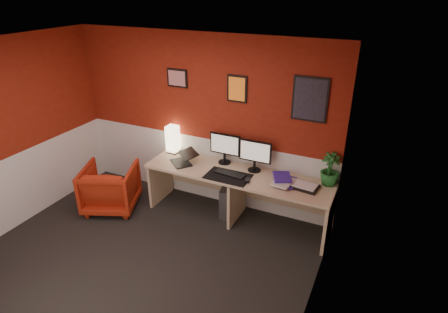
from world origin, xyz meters
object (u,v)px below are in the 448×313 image
potted_plant (330,169)px  armchair (111,187)px  zen_tray (304,186)px  laptop (181,156)px  shoji_lamp (173,140)px  desk (237,197)px  pc_tower (229,199)px  monitor_left (225,144)px  monitor_right (255,151)px

potted_plant → armchair: potted_plant is taller
zen_tray → laptop: bearing=-177.9°
shoji_lamp → laptop: shoji_lamp is taller
desk → laptop: (-0.85, -0.05, 0.47)m
desk → shoji_lamp: (-1.16, 0.23, 0.56)m
desk → laptop: 0.98m
shoji_lamp → potted_plant: (2.33, -0.01, 0.01)m
desk → pc_tower: desk is taller
desk → potted_plant: potted_plant is taller
zen_tray → desk: bearing=-179.3°
monitor_left → armchair: (-1.51, -0.74, -0.68)m
laptop → armchair: laptop is taller
monitor_left → monitor_right: 0.47m
shoji_lamp → zen_tray: bearing=-6.1°
laptop → monitor_left: (0.55, 0.28, 0.18)m
shoji_lamp → pc_tower: size_ratio=0.89×
desk → potted_plant: size_ratio=6.08×
pc_tower → potted_plant: bearing=-6.5°
desk → armchair: bearing=-164.2°
laptop → zen_tray: laptop is taller
laptop → zen_tray: 1.77m
shoji_lamp → zen_tray: size_ratio=1.14×
zen_tray → armchair: (-2.72, -0.52, -0.40)m
shoji_lamp → monitor_right: (1.33, -0.05, 0.09)m
pc_tower → armchair: bearing=-171.3°
pc_tower → monitor_right: bearing=1.0°
desk → pc_tower: (-0.16, 0.10, -0.14)m
laptop → monitor_right: (1.03, 0.23, 0.18)m
laptop → desk: bearing=43.5°
zen_tray → pc_tower: zen_tray is taller
shoji_lamp → monitor_right: size_ratio=0.69×
laptop → monitor_right: 1.07m
desk → pc_tower: bearing=148.1°
zen_tray → shoji_lamp: bearing=173.9°
laptop → potted_plant: bearing=47.7°
monitor_left → armchair: 1.81m
pc_tower → armchair: size_ratio=0.60×
pc_tower → shoji_lamp: bearing=160.8°
monitor_right → shoji_lamp: bearing=177.7°
zen_tray → monitor_right: bearing=167.2°
laptop → potted_plant: 2.04m
potted_plant → laptop: bearing=-172.2°
shoji_lamp → desk: bearing=-11.3°
monitor_left → potted_plant: size_ratio=1.36×
zen_tray → pc_tower: 1.20m
pc_tower → armchair: armchair is taller
zen_tray → armchair: 2.80m
shoji_lamp → potted_plant: potted_plant is taller
monitor_left → zen_tray: size_ratio=1.66×
monitor_left → zen_tray: (1.21, -0.22, -0.28)m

